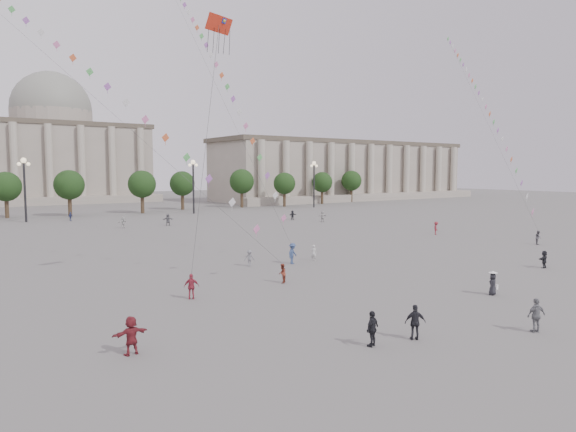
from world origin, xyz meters
TOP-DOWN VIEW (x-y plane):
  - ground at (0.00, 0.00)m, footprint 360.00×360.00m
  - hall_east at (75.00, 93.89)m, footprint 84.00×26.22m
  - hall_central at (0.00, 129.22)m, footprint 48.30×34.30m
  - tree_row at (0.00, 78.00)m, footprint 137.12×5.12m
  - lamp_post_mid_west at (-15.00, 70.00)m, footprint 2.00×0.90m
  - lamp_post_mid_east at (15.00, 70.00)m, footprint 2.00×0.90m
  - lamp_post_far_east at (45.00, 70.00)m, footprint 2.00×0.90m
  - person_crowd_0 at (-8.48, 68.00)m, footprint 0.92×0.85m
  - person_crowd_3 at (16.93, -0.43)m, footprint 1.48×0.65m
  - person_crowd_4 at (-4.30, 52.18)m, footprint 1.65×1.08m
  - person_crowd_6 at (-4.10, 14.93)m, footprint 1.10×0.92m
  - person_crowd_7 at (25.99, 42.64)m, footprint 1.75×0.88m
  - person_crowd_8 at (27.82, 20.45)m, footprint 1.23×1.30m
  - person_crowd_9 at (23.70, 48.09)m, footprint 1.59×0.70m
  - person_crowd_12 at (2.50, 51.62)m, footprint 1.75×1.14m
  - person_crowd_13 at (2.38, 13.96)m, footprint 0.61×0.67m
  - tourist_0 at (-13.21, 6.88)m, footprint 1.09×0.78m
  - tourist_1 at (-7.22, -7.21)m, footprint 1.13×0.95m
  - tourist_2 at (-19.77, -1.18)m, footprint 1.75×0.70m
  - tourist_3 at (-1.00, -10.00)m, footprint 1.16×0.76m
  - tourist_4 at (-9.70, -6.70)m, footprint 1.12×0.74m
  - kite_flyer_0 at (-5.49, 7.54)m, footprint 0.91×0.91m
  - kite_flyer_1 at (-0.21, 13.74)m, footprint 1.43×1.21m
  - kite_flyer_2 at (30.34, 7.77)m, footprint 1.00×0.98m
  - hat_person at (4.41, -3.79)m, footprint 0.86×0.71m
  - dragon_kite at (-10.82, 7.19)m, footprint 2.34×1.24m
  - kite_train_west at (-17.06, 31.47)m, footprint 21.97×44.11m
  - kite_train_mid at (2.29, 38.60)m, footprint 5.43×46.66m
  - kite_train_east at (43.56, 25.43)m, footprint 25.15×32.85m

SIDE VIEW (x-z plane):
  - ground at x=0.00m, z-range 0.00..0.00m
  - person_crowd_6 at x=-4.10m, z-range 0.00..1.48m
  - kite_flyer_0 at x=-5.49m, z-range 0.00..1.49m
  - person_crowd_0 at x=-8.48m, z-range 0.00..1.51m
  - person_crowd_13 at x=2.38m, z-range 0.00..1.53m
  - person_crowd_3 at x=16.93m, z-range 0.00..1.54m
  - kite_flyer_2 at x=30.34m, z-range 0.00..1.62m
  - hat_person at x=4.41m, z-range -0.03..1.66m
  - person_crowd_9 at x=23.70m, z-range 0.00..1.66m
  - person_crowd_4 at x=-4.30m, z-range 0.00..1.70m
  - tourist_0 at x=-13.21m, z-range 0.00..1.72m
  - person_crowd_8 at x=27.82m, z-range 0.00..1.76m
  - tourist_4 at x=-9.70m, z-range 0.00..1.77m
  - tourist_1 at x=-7.22m, z-range 0.00..1.81m
  - person_crowd_12 at x=2.50m, z-range 0.00..1.81m
  - person_crowd_7 at x=25.99m, z-range 0.00..1.81m
  - tourist_2 at x=-19.77m, z-range 0.00..1.84m
  - tourist_3 at x=-1.00m, z-range 0.00..1.84m
  - kite_flyer_1 at x=-0.21m, z-range 0.00..1.92m
  - tree_row at x=0.00m, z-range 1.39..9.39m
  - lamp_post_mid_west at x=-15.00m, z-range 2.03..12.68m
  - lamp_post_mid_east at x=15.00m, z-range 2.03..12.68m
  - lamp_post_far_east at x=45.00m, z-range 2.03..12.68m
  - hall_east at x=75.00m, z-range -0.17..17.03m
  - hall_central at x=0.00m, z-range -3.52..31.98m
  - dragon_kite at x=-10.82m, z-range 8.83..26.14m
  - kite_train_east at x=43.56m, z-range -7.18..46.23m
  - kite_train_west at x=-17.06m, z-range -9.98..51.77m
  - kite_train_mid at x=2.29m, z-range -6.85..58.44m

